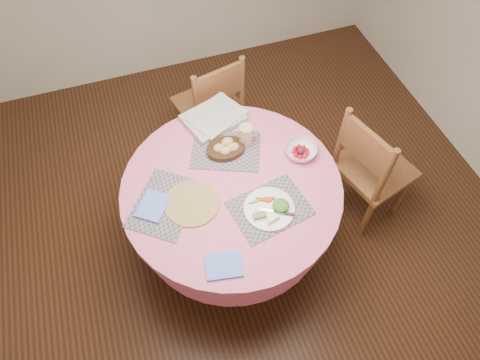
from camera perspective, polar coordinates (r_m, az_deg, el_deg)
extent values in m
plane|color=#331C0F|center=(3.02, -0.91, -8.76)|extent=(4.00, 4.00, 0.00)
cylinder|color=pink|center=(2.39, -1.13, -1.00)|extent=(1.24, 1.24, 0.04)
cone|color=pink|center=(2.53, -1.07, -3.15)|extent=(1.24, 1.24, 0.30)
cylinder|color=black|center=(2.83, -0.96, -6.79)|extent=(0.14, 0.14, 0.44)
cylinder|color=black|center=(3.00, -0.91, -8.51)|extent=(0.56, 0.56, 0.06)
cube|color=brown|center=(2.95, 17.44, 1.53)|extent=(0.53, 0.54, 0.04)
cylinder|color=brown|center=(3.18, 20.80, -1.67)|extent=(0.05, 0.05, 0.45)
cylinder|color=brown|center=(3.28, 16.33, 2.65)|extent=(0.05, 0.05, 0.45)
cylinder|color=brown|center=(2.99, 16.51, -4.87)|extent=(0.05, 0.05, 0.45)
cylinder|color=brown|center=(3.09, 11.91, -0.18)|extent=(0.05, 0.05, 0.45)
cylinder|color=brown|center=(2.59, 18.67, 0.26)|extent=(0.05, 0.05, 0.50)
cylinder|color=brown|center=(2.71, 13.32, 5.41)|extent=(0.05, 0.05, 0.50)
cube|color=brown|center=(2.57, 16.45, 4.27)|extent=(0.13, 0.36, 0.24)
cube|color=brown|center=(3.22, -4.25, 9.92)|extent=(0.51, 0.50, 0.04)
cylinder|color=brown|center=(3.54, -2.88, 10.10)|extent=(0.05, 0.05, 0.44)
cylinder|color=brown|center=(3.43, -7.99, 7.80)|extent=(0.05, 0.05, 0.44)
cylinder|color=brown|center=(3.34, 0.05, 6.70)|extent=(0.05, 0.05, 0.44)
cylinder|color=brown|center=(3.23, -5.26, 4.18)|extent=(0.05, 0.05, 0.44)
cylinder|color=brown|center=(2.99, 0.26, 12.40)|extent=(0.05, 0.05, 0.49)
cylinder|color=brown|center=(2.87, -5.78, 9.79)|extent=(0.05, 0.05, 0.49)
cube|color=brown|center=(2.86, -2.79, 12.55)|extent=(0.35, 0.11, 0.24)
cube|color=#126658|center=(2.30, 4.00, -3.76)|extent=(0.45, 0.36, 0.01)
cube|color=#126658|center=(2.34, -10.01, -3.14)|extent=(0.48, 0.50, 0.01)
cube|color=#126658|center=(2.52, -1.91, 3.98)|extent=(0.48, 0.43, 0.01)
cylinder|color=olive|center=(2.32, -6.41, -3.07)|extent=(0.30, 0.30, 0.01)
cube|color=#6280FC|center=(2.14, -2.17, -11.29)|extent=(0.20, 0.17, 0.01)
cube|color=#6280FC|center=(2.33, -11.51, -3.40)|extent=(0.22, 0.23, 0.01)
cylinder|color=white|center=(2.28, 3.91, -3.86)|extent=(0.27, 0.27, 0.01)
ellipsoid|color=#21531C|center=(2.27, 5.45, -3.31)|extent=(0.10, 0.10, 0.04)
cylinder|color=#FFECCC|center=(2.23, 4.30, -5.02)|extent=(0.11, 0.11, 0.02)
cube|color=brown|center=(2.24, 2.70, -4.81)|extent=(0.07, 0.04, 0.02)
cube|color=silver|center=(2.26, 4.67, -4.18)|extent=(0.14, 0.08, 0.00)
cylinder|color=black|center=(2.50, -1.91, 4.17)|extent=(0.23, 0.23, 0.03)
ellipsoid|color=tan|center=(2.47, -2.82, 4.45)|extent=(0.07, 0.06, 0.05)
ellipsoid|color=tan|center=(2.50, -1.70, 5.30)|extent=(0.07, 0.06, 0.05)
ellipsoid|color=tan|center=(2.47, -0.90, 4.58)|extent=(0.07, 0.06, 0.05)
ellipsoid|color=tan|center=(2.46, -1.94, 4.12)|extent=(0.07, 0.06, 0.05)
cylinder|color=#CEB78D|center=(2.50, 0.80, 6.01)|extent=(0.08, 0.08, 0.14)
torus|color=#CEB78D|center=(2.51, 1.73, 6.25)|extent=(0.07, 0.01, 0.07)
imported|color=white|center=(2.51, 8.10, 3.86)|extent=(0.25, 0.25, 0.06)
sphere|color=red|center=(2.53, 8.91, 3.99)|extent=(0.03, 0.03, 0.03)
sphere|color=red|center=(2.54, 8.48, 4.37)|extent=(0.03, 0.03, 0.03)
sphere|color=red|center=(2.54, 7.87, 4.47)|extent=(0.03, 0.03, 0.03)
sphere|color=red|center=(2.53, 7.35, 4.24)|extent=(0.03, 0.03, 0.03)
sphere|color=red|center=(2.51, 7.17, 3.79)|extent=(0.03, 0.03, 0.03)
sphere|color=red|center=(2.49, 7.42, 3.33)|extent=(0.03, 0.03, 0.03)
sphere|color=red|center=(2.49, 7.98, 3.07)|extent=(0.03, 0.03, 0.03)
sphere|color=red|center=(2.50, 8.58, 3.14)|extent=(0.03, 0.03, 0.03)
sphere|color=red|center=(2.51, 8.95, 3.51)|extent=(0.03, 0.03, 0.03)
sphere|color=#461428|center=(2.51, 8.09, 3.81)|extent=(0.05, 0.05, 0.05)
cube|color=silver|center=(2.67, -3.58, 8.22)|extent=(0.41, 0.36, 0.03)
cube|color=silver|center=(2.65, -3.19, 8.64)|extent=(0.40, 0.37, 0.01)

